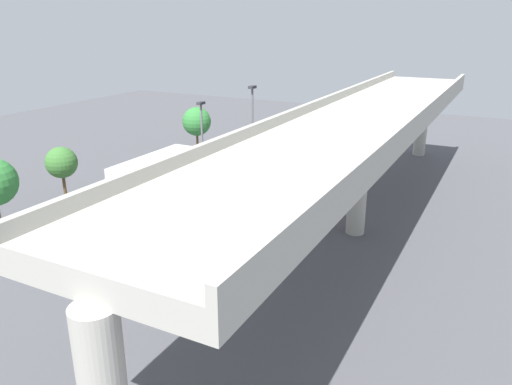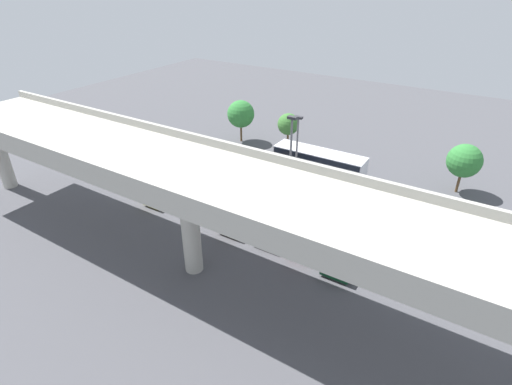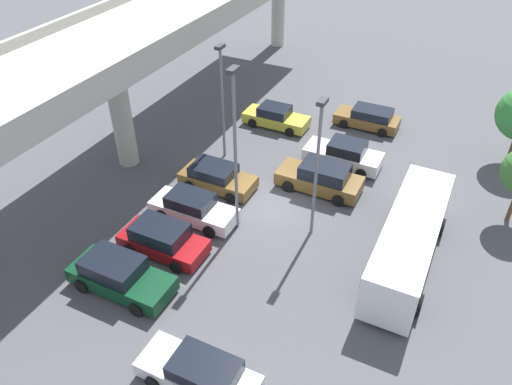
{
  "view_description": "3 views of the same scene",
  "coord_description": "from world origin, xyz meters",
  "px_view_note": "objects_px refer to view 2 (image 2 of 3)",
  "views": [
    {
      "loc": [
        29.89,
        18.05,
        13.36
      ],
      "look_at": [
        -2.0,
        1.54,
        0.84
      ],
      "focal_mm": 35.0,
      "sensor_mm": 36.0,
      "label": 1
    },
    {
      "loc": [
        -15.0,
        25.81,
        18.01
      ],
      "look_at": [
        -0.17,
        2.23,
        2.42
      ],
      "focal_mm": 28.0,
      "sensor_mm": 36.0,
      "label": 2
    },
    {
      "loc": [
        -19.97,
        -8.68,
        17.17
      ],
      "look_at": [
        -0.45,
        0.89,
        0.89
      ],
      "focal_mm": 35.0,
      "sensor_mm": 36.0,
      "label": 3
    }
  ],
  "objects_px": {
    "tree_front_right": "(241,114)",
    "tree_front_centre": "(288,124)",
    "parked_car_0": "(406,226)",
    "parked_car_4": "(243,218)",
    "lamp_post_by_overpass": "(297,151)",
    "parked_car_2": "(311,239)",
    "parked_car_6": "(230,174)",
    "lamp_post_near_aisle": "(290,163)",
    "tree_front_left": "(464,161)",
    "parked_car_3": "(278,228)",
    "lamp_post_mid_lot": "(199,174)",
    "parked_car_1": "(347,254)",
    "shuttle_bus": "(319,162)",
    "parked_car_5": "(254,182)",
    "parked_car_7": "(168,192)",
    "parked_car_8": "(188,162)"
  },
  "relations": [
    {
      "from": "parked_car_4",
      "to": "parked_car_7",
      "type": "distance_m",
      "value": 8.14
    },
    {
      "from": "parked_car_5",
      "to": "tree_front_left",
      "type": "height_order",
      "value": "tree_front_left"
    },
    {
      "from": "parked_car_0",
      "to": "parked_car_3",
      "type": "relative_size",
      "value": 0.99
    },
    {
      "from": "parked_car_0",
      "to": "lamp_post_mid_lot",
      "type": "relative_size",
      "value": 0.65
    },
    {
      "from": "parked_car_3",
      "to": "tree_front_right",
      "type": "height_order",
      "value": "tree_front_right"
    },
    {
      "from": "parked_car_2",
      "to": "lamp_post_by_overpass",
      "type": "relative_size",
      "value": 0.58
    },
    {
      "from": "parked_car_6",
      "to": "lamp_post_by_overpass",
      "type": "relative_size",
      "value": 0.62
    },
    {
      "from": "tree_front_left",
      "to": "parked_car_7",
      "type": "bearing_deg",
      "value": 34.79
    },
    {
      "from": "tree_front_left",
      "to": "tree_front_centre",
      "type": "distance_m",
      "value": 17.9
    },
    {
      "from": "parked_car_6",
      "to": "lamp_post_by_overpass",
      "type": "xyz_separation_m",
      "value": [
        -6.79,
        -0.52,
        3.72
      ]
    },
    {
      "from": "shuttle_bus",
      "to": "tree_front_left",
      "type": "xyz_separation_m",
      "value": [
        -12.17,
        -3.96,
        1.53
      ]
    },
    {
      "from": "parked_car_8",
      "to": "tree_front_centre",
      "type": "height_order",
      "value": "tree_front_centre"
    },
    {
      "from": "parked_car_4",
      "to": "tree_front_centre",
      "type": "relative_size",
      "value": 1.01
    },
    {
      "from": "lamp_post_by_overpass",
      "to": "parked_car_4",
      "type": "bearing_deg",
      "value": 78.28
    },
    {
      "from": "parked_car_2",
      "to": "shuttle_bus",
      "type": "xyz_separation_m",
      "value": [
        4.39,
        -10.94,
        0.87
      ]
    },
    {
      "from": "parked_car_3",
      "to": "lamp_post_near_aisle",
      "type": "bearing_deg",
      "value": 10.53
    },
    {
      "from": "tree_front_right",
      "to": "parked_car_5",
      "type": "bearing_deg",
      "value": 129.57
    },
    {
      "from": "lamp_post_near_aisle",
      "to": "tree_front_centre",
      "type": "bearing_deg",
      "value": -61.6
    },
    {
      "from": "parked_car_0",
      "to": "lamp_post_mid_lot",
      "type": "xyz_separation_m",
      "value": [
        14.49,
        7.01,
        3.61
      ]
    },
    {
      "from": "parked_car_5",
      "to": "tree_front_right",
      "type": "bearing_deg",
      "value": -140.43
    },
    {
      "from": "tree_front_left",
      "to": "parked_car_6",
      "type": "bearing_deg",
      "value": 26.05
    },
    {
      "from": "parked_car_2",
      "to": "parked_car_7",
      "type": "xyz_separation_m",
      "value": [
        13.97,
        0.22,
        -0.08
      ]
    },
    {
      "from": "parked_car_5",
      "to": "lamp_post_near_aisle",
      "type": "xyz_separation_m",
      "value": [
        -5.04,
        2.75,
        4.3
      ]
    },
    {
      "from": "tree_front_right",
      "to": "parked_car_0",
      "type": "bearing_deg",
      "value": 156.9
    },
    {
      "from": "parked_car_7",
      "to": "tree_front_right",
      "type": "distance_m",
      "value": 15.33
    },
    {
      "from": "parked_car_8",
      "to": "lamp_post_by_overpass",
      "type": "xyz_separation_m",
      "value": [
        -12.15,
        -0.49,
        3.78
      ]
    },
    {
      "from": "lamp_post_by_overpass",
      "to": "parked_car_1",
      "type": "bearing_deg",
      "value": 138.97
    },
    {
      "from": "parked_car_0",
      "to": "tree_front_right",
      "type": "height_order",
      "value": "tree_front_right"
    },
    {
      "from": "parked_car_5",
      "to": "lamp_post_by_overpass",
      "type": "distance_m",
      "value": 5.32
    },
    {
      "from": "tree_front_right",
      "to": "tree_front_centre",
      "type": "bearing_deg",
      "value": -175.78
    },
    {
      "from": "parked_car_2",
      "to": "parked_car_6",
      "type": "relative_size",
      "value": 0.93
    },
    {
      "from": "parked_car_3",
      "to": "lamp_post_near_aisle",
      "type": "distance_m",
      "value": 5.03
    },
    {
      "from": "lamp_post_by_overpass",
      "to": "tree_front_centre",
      "type": "relative_size",
      "value": 1.76
    },
    {
      "from": "parked_car_0",
      "to": "lamp_post_by_overpass",
      "type": "height_order",
      "value": "lamp_post_by_overpass"
    },
    {
      "from": "parked_car_1",
      "to": "parked_car_5",
      "type": "xyz_separation_m",
      "value": [
        11.14,
        -5.53,
        0.04
      ]
    },
    {
      "from": "lamp_post_by_overpass",
      "to": "parked_car_3",
      "type": "bearing_deg",
      "value": 105.92
    },
    {
      "from": "parked_car_3",
      "to": "lamp_post_mid_lot",
      "type": "height_order",
      "value": "lamp_post_mid_lot"
    },
    {
      "from": "parked_car_5",
      "to": "parked_car_7",
      "type": "distance_m",
      "value": 7.86
    },
    {
      "from": "parked_car_0",
      "to": "parked_car_4",
      "type": "distance_m",
      "value": 12.71
    },
    {
      "from": "parked_car_6",
      "to": "parked_car_1",
      "type": "bearing_deg",
      "value": 67.39
    },
    {
      "from": "parked_car_6",
      "to": "parked_car_7",
      "type": "bearing_deg",
      "value": -24.71
    },
    {
      "from": "parked_car_7",
      "to": "tree_front_right",
      "type": "relative_size",
      "value": 0.92
    },
    {
      "from": "parked_car_1",
      "to": "parked_car_0",
      "type": "bearing_deg",
      "value": -24.23
    },
    {
      "from": "lamp_post_near_aisle",
      "to": "tree_front_left",
      "type": "bearing_deg",
      "value": -131.48
    },
    {
      "from": "parked_car_1",
      "to": "parked_car_3",
      "type": "height_order",
      "value": "parked_car_1"
    },
    {
      "from": "parked_car_3",
      "to": "shuttle_bus",
      "type": "xyz_separation_m",
      "value": [
        1.6,
        -10.92,
        0.9
      ]
    },
    {
      "from": "parked_car_4",
      "to": "lamp_post_by_overpass",
      "type": "relative_size",
      "value": 0.58
    },
    {
      "from": "shuttle_bus",
      "to": "lamp_post_near_aisle",
      "type": "xyz_separation_m",
      "value": [
        -1.16,
        8.5,
        3.49
      ]
    },
    {
      "from": "parked_car_1",
      "to": "shuttle_bus",
      "type": "relative_size",
      "value": 0.54
    },
    {
      "from": "parked_car_3",
      "to": "tree_front_centre",
      "type": "xyz_separation_m",
      "value": [
        7.33,
        -15.14,
        2.38
      ]
    }
  ]
}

